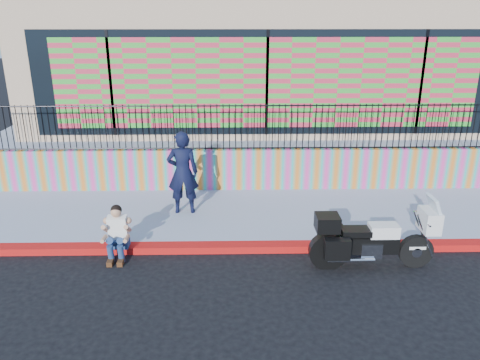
{
  "coord_description": "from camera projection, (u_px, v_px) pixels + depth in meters",
  "views": [
    {
      "loc": [
        -0.98,
        -8.63,
        4.63
      ],
      "look_at": [
        -0.79,
        1.2,
        1.12
      ],
      "focal_mm": 35.0,
      "sensor_mm": 36.0,
      "label": 1
    }
  ],
  "objects": [
    {
      "name": "ground",
      "position": [
        279.0,
        250.0,
        9.7
      ],
      "size": [
        90.0,
        90.0,
        0.0
      ],
      "primitive_type": "plane",
      "color": "black",
      "rests_on": "ground"
    },
    {
      "name": "red_curb",
      "position": [
        279.0,
        247.0,
        9.67
      ],
      "size": [
        16.0,
        0.3,
        0.15
      ],
      "primitive_type": "cube",
      "color": "#B00C0E",
      "rests_on": "ground"
    },
    {
      "name": "sidewalk",
      "position": [
        272.0,
        215.0,
        11.22
      ],
      "size": [
        16.0,
        3.0,
        0.15
      ],
      "primitive_type": "cube",
      "color": "#949DB1",
      "rests_on": "ground"
    },
    {
      "name": "mural_wall",
      "position": [
        268.0,
        169.0,
        12.52
      ],
      "size": [
        16.0,
        0.2,
        1.1
      ],
      "primitive_type": "cube",
      "color": "#E03B96",
      "rests_on": "sidewalk"
    },
    {
      "name": "metal_fence",
      "position": [
        269.0,
        127.0,
        12.14
      ],
      "size": [
        15.8,
        0.04,
        1.2
      ],
      "primitive_type": null,
      "color": "black",
      "rests_on": "mural_wall"
    },
    {
      "name": "elevated_platform",
      "position": [
        257.0,
        128.0,
        17.35
      ],
      "size": [
        16.0,
        10.0,
        1.25
      ],
      "primitive_type": "cube",
      "color": "#949DB1",
      "rests_on": "ground"
    },
    {
      "name": "storefront_building",
      "position": [
        259.0,
        56.0,
        16.26
      ],
      "size": [
        14.0,
        8.06,
        4.0
      ],
      "color": "tan",
      "rests_on": "elevated_platform"
    },
    {
      "name": "police_motorcycle",
      "position": [
        371.0,
        238.0,
        8.86
      ],
      "size": [
        2.35,
        0.78,
        1.46
      ],
      "color": "black",
      "rests_on": "ground"
    },
    {
      "name": "police_officer",
      "position": [
        183.0,
        173.0,
        10.88
      ],
      "size": [
        0.75,
        0.51,
        1.98
      ],
      "primitive_type": "imported",
      "rotation": [
        0.0,
        0.0,
        3.19
      ],
      "color": "black",
      "rests_on": "sidewalk"
    },
    {
      "name": "seated_man",
      "position": [
        117.0,
        238.0,
        9.25
      ],
      "size": [
        0.54,
        0.71,
        1.06
      ],
      "color": "navy",
      "rests_on": "ground"
    }
  ]
}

